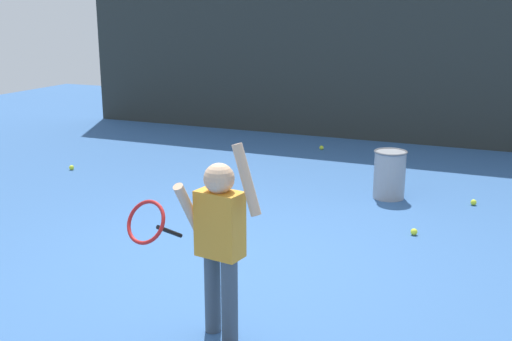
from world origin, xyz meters
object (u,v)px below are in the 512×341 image
at_px(tennis_ball_0, 72,168).
at_px(tennis_ball_5, 322,148).
at_px(tennis_player, 217,235).
at_px(tennis_ball_3, 414,232).
at_px(ball_hopper, 390,174).
at_px(tennis_ball_1, 474,202).

distance_m(tennis_ball_0, tennis_ball_5, 3.76).
bearing_deg(tennis_player, tennis_ball_3, 79.05).
height_order(ball_hopper, tennis_ball_1, ball_hopper).
relative_size(ball_hopper, tennis_ball_3, 8.52).
xyz_separation_m(tennis_ball_1, tennis_ball_3, (-0.45, -1.23, 0.00)).
bearing_deg(ball_hopper, tennis_ball_1, 5.70).
bearing_deg(tennis_ball_0, ball_hopper, 5.57).
relative_size(ball_hopper, tennis_ball_1, 8.52).
relative_size(tennis_player, tennis_ball_1, 20.46).
relative_size(tennis_ball_0, tennis_ball_3, 1.00).
height_order(tennis_ball_1, tennis_ball_5, same).
height_order(tennis_player, ball_hopper, tennis_player).
relative_size(tennis_ball_1, tennis_ball_3, 1.00).
bearing_deg(tennis_ball_3, tennis_ball_1, 69.72).
xyz_separation_m(tennis_player, tennis_ball_0, (-3.84, 3.22, -0.69)).
bearing_deg(tennis_ball_3, tennis_ball_5, 121.00).
bearing_deg(tennis_ball_1, tennis_player, -109.82).
height_order(tennis_player, tennis_ball_3, tennis_player).
height_order(tennis_player, tennis_ball_5, tennis_player).
bearing_deg(tennis_ball_1, tennis_ball_5, 139.91).
distance_m(tennis_player, ball_hopper, 3.68).
xyz_separation_m(tennis_ball_3, tennis_ball_5, (-1.96, 3.26, 0.00)).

